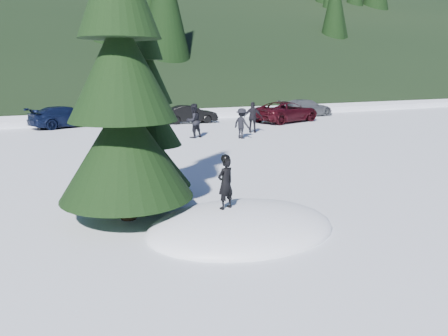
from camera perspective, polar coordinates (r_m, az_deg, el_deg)
name	(u,v)px	position (r m, az deg, el deg)	size (l,w,h in m)	color
ground	(241,229)	(10.21, 2.28, -7.90)	(200.00, 200.00, 0.00)	white
snow_mound	(241,229)	(10.21, 2.28, -7.90)	(4.48, 3.52, 0.96)	white
spruce_tall	(122,82)	(10.51, -13.18, 10.90)	(3.20, 3.20, 8.60)	#311C10
spruce_short	(150,125)	(12.20, -9.69, 5.51)	(2.20, 2.20, 5.37)	#311C10
child_skier	(226,183)	(9.91, 0.20, -2.00)	(0.43, 0.29, 1.19)	black
adult_0	(194,121)	(23.68, -3.99, 6.17)	(0.89, 0.70, 1.84)	black
adult_1	(253,117)	(25.59, 3.80, 6.60)	(1.05, 0.44, 1.79)	black
adult_2	(242,123)	(23.38, 2.34, 5.84)	(1.05, 0.60, 1.62)	black
car_3	(66,117)	(29.89, -19.92, 6.33)	(1.89, 4.65, 1.35)	black
car_4	(140,117)	(29.16, -10.97, 6.60)	(1.46, 3.64, 1.24)	#999CA2
car_5	(190,114)	(30.43, -4.45, 7.02)	(1.29, 3.70, 1.22)	black
car_6	(286,112)	(31.35, 8.13, 7.29)	(2.38, 5.16, 1.44)	black
car_7	(306,108)	(35.52, 10.65, 7.74)	(1.87, 4.60, 1.34)	#54585D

